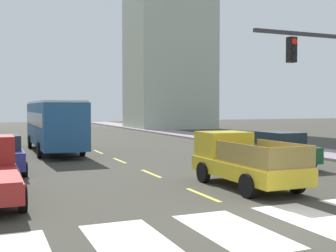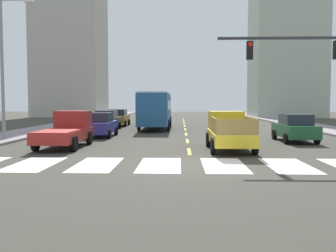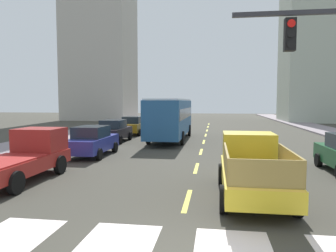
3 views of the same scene
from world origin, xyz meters
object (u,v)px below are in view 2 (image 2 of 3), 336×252
sedan_far (107,120)px  sedan_mid (100,125)px  sedan_near_right (118,118)px  sedan_near_left (295,128)px  pickup_stakebed (229,131)px  pickup_dark (67,130)px  city_bus (156,108)px  streetlight_left (4,62)px

sedan_far → sedan_mid: 6.48m
sedan_far → sedan_near_right: (0.07, 5.71, 0.00)m
sedan_near_left → pickup_stakebed: bearing=-139.6°
pickup_dark → city_bus: 14.64m
city_bus → streetlight_left: bearing=-128.8°
sedan_far → sedan_mid: same height
pickup_dark → sedan_mid: pickup_dark is taller
pickup_stakebed → sedan_near_left: pickup_stakebed is taller
sedan_mid → sedan_far: bearing=96.8°
sedan_far → sedan_near_left: bearing=-31.7°
sedan_near_right → pickup_dark: bearing=-89.0°
pickup_stakebed → sedan_mid: size_ratio=1.18×
pickup_stakebed → sedan_near_right: bearing=114.9°
sedan_near_left → sedan_mid: size_ratio=1.00×
city_bus → sedan_far: size_ratio=2.45×
sedan_mid → city_bus: bearing=67.5°
city_bus → sedan_near_left: 14.60m
sedan_near_left → sedan_mid: (-12.82, 2.79, 0.00)m
pickup_dark → pickup_stakebed: bearing=-8.7°
city_bus → streetlight_left: streetlight_left is taller
city_bus → sedan_far: (-4.21, -1.90, -1.09)m
sedan_near_right → sedan_near_left: bearing=-47.2°
streetlight_left → city_bus: bearing=52.3°
streetlight_left → pickup_stakebed: bearing=-14.9°
pickup_dark → city_bus: (4.02, 14.04, 1.03)m
sedan_near_left → pickup_dark: bearing=-167.0°
pickup_stakebed → pickup_dark: same height
pickup_stakebed → pickup_dark: (-8.82, 0.89, -0.02)m
pickup_dark → city_bus: bearing=71.1°
sedan_mid → streetlight_left: size_ratio=0.49×
pickup_stakebed → streetlight_left: 14.58m
pickup_dark → sedan_near_left: size_ratio=1.18×
pickup_dark → sedan_far: bearing=88.0°
sedan_near_left → sedan_near_right: size_ratio=1.00×
city_bus → pickup_stakebed: bearing=-73.3°
sedan_far → streetlight_left: streetlight_left is taller
pickup_dark → streetlight_left: streetlight_left is taller
sedan_near_left → sedan_mid: 13.12m
city_bus → sedan_far: 4.75m
pickup_dark → sedan_far: pickup_dark is taller
sedan_near_left → streetlight_left: streetlight_left is taller
pickup_dark → sedan_near_left: 13.72m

